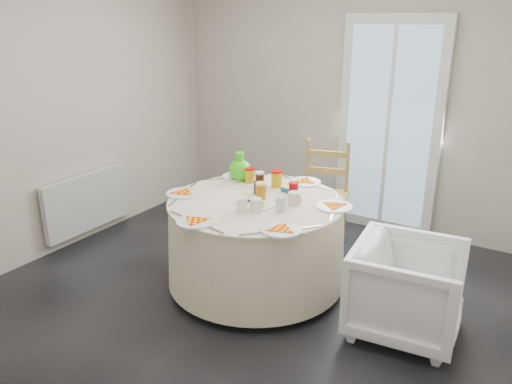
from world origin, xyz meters
The scene contains 14 objects.
floor centered at (0.00, 0.00, 0.00)m, with size 4.00×4.00×0.00m, color black.
wall_back centered at (0.00, 2.00, 1.30)m, with size 4.00×0.02×2.60m, color #BCB5A3.
wall_left centered at (-2.00, 0.00, 1.30)m, with size 0.02×4.00×2.60m, color #BCB5A3.
glass_door centered at (0.40, 1.95, 1.05)m, with size 1.00×0.08×2.10m, color silver.
radiator centered at (-1.94, 0.20, 0.38)m, with size 0.07×1.00×0.55m, color silver.
table centered at (-0.08, 0.29, 0.38)m, with size 1.40×1.40×0.71m, color beige.
wooden_chair centered at (0.03, 1.28, 0.47)m, with size 0.44×0.42×0.98m, color #B69546, non-canonical shape.
armchair centered at (1.12, 0.28, 0.39)m, with size 0.70×0.66×0.72m, color white.
place_settings centered at (-0.08, 0.29, 0.77)m, with size 1.47×1.47×0.03m, color white, non-canonical shape.
jar_cluster centered at (-0.13, 0.57, 0.82)m, with size 0.55×0.28×0.16m, color #A07C18, non-canonical shape.
butter_tub centered at (0.03, 0.60, 0.79)m, with size 0.11×0.08×0.04m, color #0D5C85.
green_pitcher centered at (-0.47, 0.64, 0.87)m, with size 0.19×0.19×0.24m, color #40CA16, non-canonical shape.
cheese_platter centered at (-0.04, 0.20, 0.77)m, with size 0.29×0.19×0.04m, color white, non-canonical shape.
mugs_glasses centered at (0.03, 0.31, 0.81)m, with size 0.66×0.66×0.12m, color gray, non-canonical shape.
Camera 1 is at (1.82, -2.77, 2.08)m, focal length 35.00 mm.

